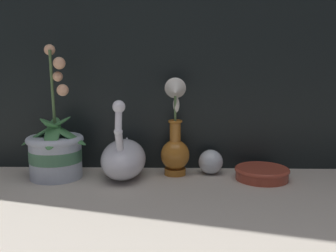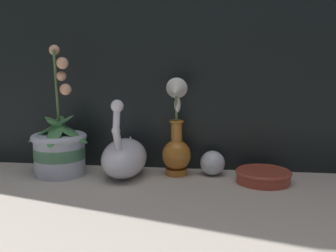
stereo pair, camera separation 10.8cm
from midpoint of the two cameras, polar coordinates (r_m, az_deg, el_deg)
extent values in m
plane|color=#BCB2A3|center=(1.01, 1.18, -9.39)|extent=(2.80, 2.80, 0.00)
cylinder|color=#B2BCCC|center=(1.17, -12.92, -4.09)|extent=(0.14, 0.14, 0.12)
cylinder|color=#477A56|center=(1.17, -12.93, -3.81)|extent=(0.15, 0.15, 0.03)
torus|color=#B2BCCC|center=(1.16, -13.01, -1.62)|extent=(0.16, 0.16, 0.02)
cylinder|color=#4C6B3D|center=(1.14, -13.25, 4.67)|extent=(0.01, 0.02, 0.24)
ellipsoid|color=#427F47|center=(1.14, -12.00, -0.58)|extent=(0.15, 0.07, 0.08)
ellipsoid|color=#427F47|center=(1.17, -12.35, -0.30)|extent=(0.08, 0.15, 0.08)
ellipsoid|color=#427F47|center=(1.16, -14.19, -0.46)|extent=(0.15, 0.05, 0.09)
ellipsoid|color=#427F47|center=(1.13, -13.35, -0.72)|extent=(0.06, 0.13, 0.08)
sphere|color=#E5A87F|center=(1.15, -13.57, 10.66)|extent=(0.03, 0.03, 0.03)
sphere|color=#E5A87F|center=(1.11, -12.40, 8.91)|extent=(0.03, 0.03, 0.03)
sphere|color=#E5A87F|center=(1.13, -12.57, 7.08)|extent=(0.03, 0.03, 0.03)
sphere|color=#E5A87F|center=(1.11, -11.97, 5.22)|extent=(0.03, 0.03, 0.03)
ellipsoid|color=white|center=(1.12, -3.61, -4.71)|extent=(0.12, 0.20, 0.11)
cone|color=white|center=(1.18, -2.96, -3.07)|extent=(0.06, 0.08, 0.08)
cylinder|color=white|center=(1.04, -4.37, -2.31)|extent=(0.02, 0.05, 0.07)
sphere|color=white|center=(1.02, -4.57, -0.73)|extent=(0.02, 0.02, 0.02)
cylinder|color=white|center=(1.02, -4.49, 1.09)|extent=(0.02, 0.04, 0.07)
sphere|color=white|center=(1.02, -4.41, 2.89)|extent=(0.03, 0.03, 0.03)
cylinder|color=#B26B23|center=(1.15, 3.94, -6.64)|extent=(0.06, 0.06, 0.02)
ellipsoid|color=#B26B23|center=(1.14, 3.97, -4.26)|extent=(0.08, 0.08, 0.09)
cylinder|color=#B26B23|center=(1.12, 4.01, -0.84)|extent=(0.03, 0.03, 0.06)
torus|color=#B26B23|center=(1.12, 4.02, 0.64)|extent=(0.04, 0.04, 0.01)
cylinder|color=#567A47|center=(1.10, 4.02, 2.48)|extent=(0.01, 0.02, 0.08)
cone|color=white|center=(1.08, 4.01, 5.15)|extent=(0.06, 0.06, 0.07)
ellipsoid|color=white|center=(1.11, 4.19, 3.08)|extent=(0.02, 0.02, 0.04)
sphere|color=silver|center=(1.15, 9.18, -5.36)|extent=(0.07, 0.07, 0.07)
cylinder|color=#A8422D|center=(1.12, 16.40, -7.07)|extent=(0.15, 0.15, 0.03)
torus|color=#A8422D|center=(1.12, 16.43, -6.51)|extent=(0.15, 0.15, 0.01)
camera|label=1|loc=(0.05, -87.14, 0.48)|focal=42.00mm
camera|label=2|loc=(0.05, 92.86, -0.48)|focal=42.00mm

